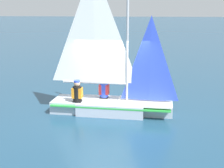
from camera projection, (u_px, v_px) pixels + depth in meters
name	position (u px, v px, depth m)	size (l,w,h in m)	color
ground_plane	(112.00, 112.00, 10.89)	(260.00, 260.00, 0.00)	navy
sailboat_main	(111.00, 91.00, 10.72)	(1.43, 4.25, 5.02)	#B2BCCC
sailor_helm	(104.00, 92.00, 11.10)	(0.31, 0.34, 1.16)	black
sailor_crew	(77.00, 96.00, 10.63)	(0.31, 0.34, 1.16)	black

